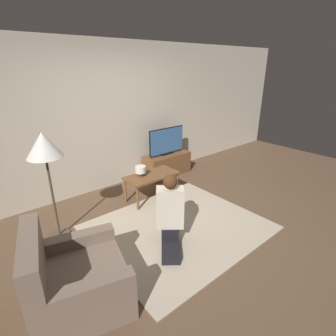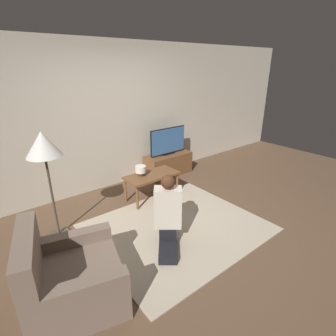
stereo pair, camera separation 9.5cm
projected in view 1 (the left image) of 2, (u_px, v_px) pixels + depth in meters
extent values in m
plane|color=brown|center=(179.00, 228.00, 3.77)|extent=(10.00, 10.00, 0.00)
cube|color=beige|center=(107.00, 118.00, 4.67)|extent=(10.00, 0.06, 2.60)
cube|color=#BCAD93|center=(179.00, 227.00, 3.77)|extent=(2.31, 1.97, 0.02)
cube|color=brown|center=(167.00, 164.00, 5.53)|extent=(1.01, 0.41, 0.45)
cube|color=black|center=(167.00, 153.00, 5.44)|extent=(0.29, 0.08, 0.04)
cube|color=black|center=(166.00, 141.00, 5.35)|extent=(0.85, 0.03, 0.53)
cube|color=#38669E|center=(167.00, 141.00, 5.34)|extent=(0.82, 0.04, 0.50)
cube|color=brown|center=(152.00, 176.00, 4.44)|extent=(0.92, 0.45, 0.04)
cylinder|color=brown|center=(138.00, 199.00, 4.14)|extent=(0.04, 0.04, 0.42)
cylinder|color=brown|center=(177.00, 184.00, 4.65)|extent=(0.04, 0.04, 0.42)
cylinder|color=brown|center=(126.00, 191.00, 4.40)|extent=(0.04, 0.04, 0.42)
cylinder|color=brown|center=(164.00, 178.00, 4.91)|extent=(0.04, 0.04, 0.42)
cylinder|color=#4C4233|center=(60.00, 235.00, 3.59)|extent=(0.28, 0.28, 0.03)
cylinder|color=#4C4233|center=(51.00, 189.00, 3.33)|extent=(0.03, 0.03, 1.38)
cone|color=silver|center=(43.00, 145.00, 3.11)|extent=(0.42, 0.42, 0.31)
cube|color=#7A6656|center=(81.00, 285.00, 2.54)|extent=(1.05, 1.07, 0.39)
cube|color=#7A6656|center=(33.00, 261.00, 2.24)|extent=(0.38, 0.89, 0.46)
cube|color=#7A6656|center=(86.00, 310.00, 2.20)|extent=(0.87, 0.35, 0.53)
cube|color=#7A6656|center=(75.00, 256.00, 2.82)|extent=(0.87, 0.35, 0.53)
cube|color=black|center=(170.00, 248.00, 3.25)|extent=(0.48, 0.53, 0.11)
cube|color=black|center=(170.00, 230.00, 3.39)|extent=(0.32, 0.32, 0.14)
cube|color=beige|center=(170.00, 207.00, 3.27)|extent=(0.39, 0.37, 0.52)
sphere|color=#DBAD8E|center=(170.00, 182.00, 3.14)|extent=(0.17, 0.17, 0.17)
sphere|color=#4C2D19|center=(170.00, 182.00, 3.12)|extent=(0.18, 0.18, 0.18)
cube|color=black|center=(169.00, 192.00, 3.60)|extent=(0.12, 0.11, 0.04)
cylinder|color=beige|center=(177.00, 196.00, 3.50)|extent=(0.24, 0.28, 0.07)
cylinder|color=beige|center=(162.00, 196.00, 3.49)|extent=(0.24, 0.28, 0.07)
cylinder|color=#4C3823|center=(141.00, 174.00, 4.38)|extent=(0.10, 0.10, 0.06)
cylinder|color=silver|center=(141.00, 169.00, 4.35)|extent=(0.18, 0.18, 0.11)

